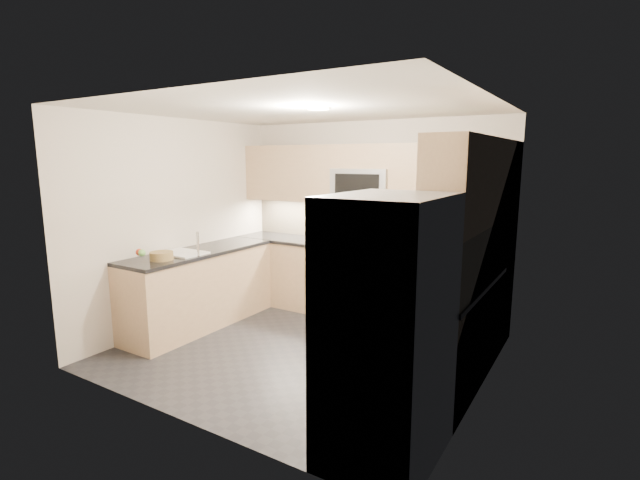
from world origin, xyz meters
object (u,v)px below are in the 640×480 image
Objects in this scene: gas_range at (358,283)px; refrigerator at (387,330)px; utensil_bowl at (460,251)px; cutting_board at (321,241)px; fruit_basket at (161,256)px; microwave at (364,185)px.

gas_range is 0.51× the size of refrigerator.
utensil_bowl reaches higher than cutting_board.
fruit_basket is (-2.88, 0.55, 0.08)m from refrigerator.
cutting_board is at bearing 65.33° from fruit_basket.
fruit_basket is at bearing -114.67° from cutting_board.
microwave reaches higher than fruit_basket.
fruit_basket is at bearing 169.18° from refrigerator.
fruit_basket is (-0.87, -1.89, 0.04)m from cutting_board.
refrigerator is 7.29× the size of fruit_basket.
microwave is 2.56m from fruit_basket.
refrigerator is 3.17m from cutting_board.
gas_range is 2.84× the size of utensil_bowl.
fruit_basket is at bearing -125.58° from microwave.
microwave is at bearing 90.00° from gas_range.
utensil_bowl is (1.30, -0.12, 0.58)m from gas_range.
utensil_bowl is (1.30, -0.25, -0.67)m from microwave.
cutting_board reaches higher than gas_range.
microwave is 1.48m from utensil_bowl.
gas_range is 2.42m from fruit_basket.
cutting_board is at bearing 178.08° from gas_range.
gas_range is at bearing 174.59° from utensil_bowl.
utensil_bowl is at bearing -5.41° from gas_range.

